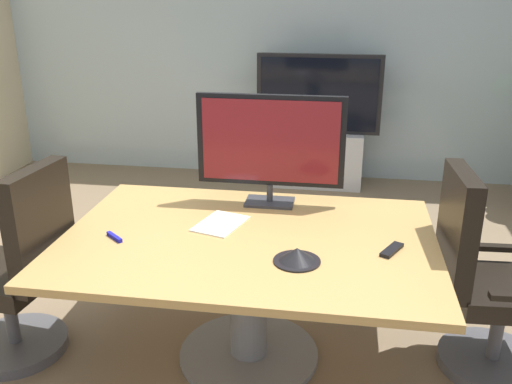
{
  "coord_description": "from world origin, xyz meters",
  "views": [
    {
      "loc": [
        0.58,
        -2.67,
        1.93
      ],
      "look_at": [
        0.14,
        0.13,
        0.87
      ],
      "focal_mm": 39.39,
      "sensor_mm": 36.0,
      "label": 1
    }
  ],
  "objects_px": {
    "office_chair_left": "(20,280)",
    "conference_table": "(248,267)",
    "tv_monitor": "(270,144)",
    "wall_display_unit": "(317,143)",
    "conference_phone": "(297,256)",
    "remote_control": "(392,250)",
    "office_chair_right": "(484,291)"
  },
  "relations": [
    {
      "from": "office_chair_left",
      "to": "conference_table",
      "type": "bearing_deg",
      "value": 103.1
    },
    {
      "from": "tv_monitor",
      "to": "wall_display_unit",
      "type": "height_order",
      "value": "tv_monitor"
    },
    {
      "from": "conference_table",
      "to": "conference_phone",
      "type": "relative_size",
      "value": 8.58
    },
    {
      "from": "conference_phone",
      "to": "remote_control",
      "type": "height_order",
      "value": "conference_phone"
    },
    {
      "from": "conference_table",
      "to": "remote_control",
      "type": "bearing_deg",
      "value": -4.83
    },
    {
      "from": "office_chair_right",
      "to": "wall_display_unit",
      "type": "relative_size",
      "value": 0.83
    },
    {
      "from": "office_chair_left",
      "to": "remote_control",
      "type": "bearing_deg",
      "value": 98.54
    },
    {
      "from": "conference_table",
      "to": "office_chair_right",
      "type": "xyz_separation_m",
      "value": [
        1.2,
        0.11,
        -0.09
      ]
    },
    {
      "from": "wall_display_unit",
      "to": "conference_phone",
      "type": "xyz_separation_m",
      "value": [
        0.07,
        -3.12,
        0.31
      ]
    },
    {
      "from": "conference_table",
      "to": "conference_phone",
      "type": "distance_m",
      "value": 0.41
    },
    {
      "from": "office_chair_left",
      "to": "remote_control",
      "type": "distance_m",
      "value": 1.93
    },
    {
      "from": "conference_table",
      "to": "tv_monitor",
      "type": "relative_size",
      "value": 2.25
    },
    {
      "from": "conference_table",
      "to": "office_chair_right",
      "type": "height_order",
      "value": "office_chair_right"
    },
    {
      "from": "office_chair_left",
      "to": "office_chair_right",
      "type": "distance_m",
      "value": 2.42
    },
    {
      "from": "conference_phone",
      "to": "remote_control",
      "type": "bearing_deg",
      "value": 21.79
    },
    {
      "from": "tv_monitor",
      "to": "remote_control",
      "type": "relative_size",
      "value": 4.94
    },
    {
      "from": "office_chair_right",
      "to": "tv_monitor",
      "type": "bearing_deg",
      "value": 68.84
    },
    {
      "from": "conference_table",
      "to": "office_chair_right",
      "type": "distance_m",
      "value": 1.21
    },
    {
      "from": "office_chair_left",
      "to": "wall_display_unit",
      "type": "bearing_deg",
      "value": 160.82
    },
    {
      "from": "wall_display_unit",
      "to": "remote_control",
      "type": "distance_m",
      "value": 3.0
    },
    {
      "from": "office_chair_right",
      "to": "remote_control",
      "type": "height_order",
      "value": "office_chair_right"
    },
    {
      "from": "office_chair_left",
      "to": "conference_phone",
      "type": "xyz_separation_m",
      "value": [
        1.47,
        -0.08,
        0.3
      ]
    },
    {
      "from": "office_chair_right",
      "to": "tv_monitor",
      "type": "xyz_separation_m",
      "value": [
        -1.16,
        0.38,
        0.63
      ]
    },
    {
      "from": "office_chair_right",
      "to": "tv_monitor",
      "type": "relative_size",
      "value": 1.3
    },
    {
      "from": "wall_display_unit",
      "to": "conference_table",
      "type": "bearing_deg",
      "value": -93.97
    },
    {
      "from": "conference_table",
      "to": "remote_control",
      "type": "relative_size",
      "value": 11.1
    },
    {
      "from": "wall_display_unit",
      "to": "conference_phone",
      "type": "distance_m",
      "value": 3.13
    },
    {
      "from": "tv_monitor",
      "to": "office_chair_right",
      "type": "bearing_deg",
      "value": -18.01
    },
    {
      "from": "remote_control",
      "to": "conference_table",
      "type": "bearing_deg",
      "value": -156.69
    },
    {
      "from": "office_chair_left",
      "to": "remote_control",
      "type": "height_order",
      "value": "office_chair_left"
    },
    {
      "from": "office_chair_left",
      "to": "tv_monitor",
      "type": "xyz_separation_m",
      "value": [
        1.25,
        0.64,
        0.63
      ]
    },
    {
      "from": "wall_display_unit",
      "to": "conference_phone",
      "type": "bearing_deg",
      "value": -88.74
    }
  ]
}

